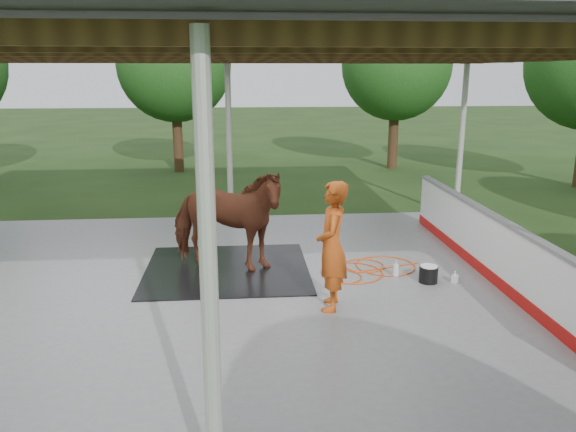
{
  "coord_description": "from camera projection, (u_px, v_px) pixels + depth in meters",
  "views": [
    {
      "loc": [
        0.26,
        -8.74,
        3.59
      ],
      "look_at": [
        1.0,
        -0.11,
        1.35
      ],
      "focal_mm": 35.0,
      "sensor_mm": 36.0,
      "label": 1
    }
  ],
  "objects": [
    {
      "name": "ground",
      "position": [
        228.0,
        294.0,
        9.31
      ],
      "size": [
        100.0,
        100.0,
        0.0
      ],
      "primitive_type": "plane",
      "color": "#1E3814"
    },
    {
      "name": "concrete_slab",
      "position": [
        228.0,
        293.0,
        9.3
      ],
      "size": [
        12.0,
        10.0,
        0.05
      ],
      "primitive_type": "cube",
      "color": "slate",
      "rests_on": "ground"
    },
    {
      "name": "pavilion_structure",
      "position": [
        221.0,
        45.0,
        8.31
      ],
      "size": [
        12.6,
        10.6,
        4.05
      ],
      "color": "beige",
      "rests_on": "ground"
    },
    {
      "name": "dasher_board",
      "position": [
        498.0,
        253.0,
        9.54
      ],
      "size": [
        0.16,
        8.0,
        1.15
      ],
      "color": "#AC110E",
      "rests_on": "concrete_slab"
    },
    {
      "name": "tree_belt",
      "position": [
        241.0,
        59.0,
        9.25
      ],
      "size": [
        28.0,
        28.0,
        5.8
      ],
      "color": "#382314",
      "rests_on": "ground"
    },
    {
      "name": "rubber_mat",
      "position": [
        227.0,
        269.0,
        10.31
      ],
      "size": [
        2.97,
        2.78,
        0.02
      ],
      "primitive_type": "cube",
      "color": "black",
      "rests_on": "concrete_slab"
    },
    {
      "name": "horse",
      "position": [
        226.0,
        219.0,
        10.07
      ],
      "size": [
        2.43,
        1.68,
        1.88
      ],
      "primitive_type": "imported",
      "rotation": [
        0.0,
        0.0,
        1.24
      ],
      "color": "brown",
      "rests_on": "rubber_mat"
    },
    {
      "name": "handler",
      "position": [
        332.0,
        246.0,
        8.41
      ],
      "size": [
        0.6,
        0.8,
        1.99
      ],
      "primitive_type": "imported",
      "rotation": [
        0.0,
        0.0,
        -1.75
      ],
      "color": "#B44613",
      "rests_on": "concrete_slab"
    },
    {
      "name": "wash_bucket",
      "position": [
        428.0,
        274.0,
        9.67
      ],
      "size": [
        0.32,
        0.32,
        0.3
      ],
      "color": "black",
      "rests_on": "concrete_slab"
    },
    {
      "name": "soap_bottle_a",
      "position": [
        396.0,
        268.0,
        9.94
      ],
      "size": [
        0.12,
        0.12,
        0.3
      ],
      "primitive_type": "imported",
      "rotation": [
        0.0,
        0.0,
        -0.06
      ],
      "color": "silver",
      "rests_on": "concrete_slab"
    },
    {
      "name": "soap_bottle_b",
      "position": [
        455.0,
        277.0,
        9.66
      ],
      "size": [
        0.13,
        0.13,
        0.21
      ],
      "primitive_type": "imported",
      "rotation": [
        0.0,
        0.0,
        -0.75
      ],
      "color": "#338CD8",
      "rests_on": "concrete_slab"
    },
    {
      "name": "hose_coil",
      "position": [
        365.0,
        269.0,
        10.29
      ],
      "size": [
        1.93,
        1.44,
        0.02
      ],
      "color": "#C6450E",
      "rests_on": "concrete_slab"
    }
  ]
}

